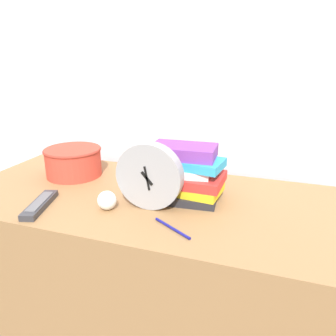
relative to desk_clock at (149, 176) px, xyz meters
name	(u,v)px	position (x,y,z in m)	size (l,w,h in m)	color
wall_back	(179,61)	(-0.05, 0.46, 0.33)	(6.00, 0.04, 2.40)	silver
desk	(148,285)	(-0.05, 0.08, -0.49)	(1.35, 0.62, 0.76)	olive
desk_clock	(149,176)	(0.00, 0.00, 0.00)	(0.21, 0.05, 0.21)	#99999E
book_stack	(186,173)	(0.08, 0.12, -0.02)	(0.26, 0.21, 0.18)	#232328
basket	(73,161)	(-0.40, 0.18, -0.05)	(0.23, 0.23, 0.11)	#C63D2D
tv_remote	(40,204)	(-0.33, -0.12, -0.10)	(0.10, 0.20, 0.02)	#333338
crumpled_paper_ball	(107,200)	(-0.12, -0.06, -0.08)	(0.06, 0.06, 0.06)	white
pen	(172,228)	(0.11, -0.11, -0.10)	(0.13, 0.08, 0.01)	navy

